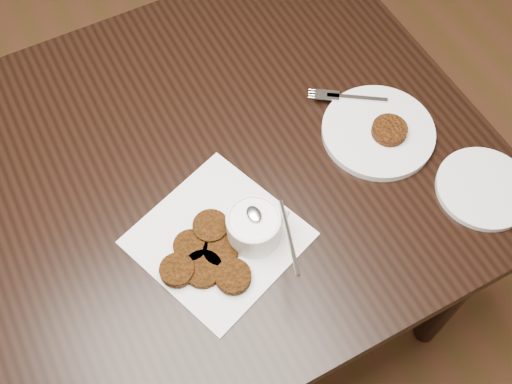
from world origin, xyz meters
TOP-DOWN VIEW (x-y plane):
  - floor at (0.00, 0.00)m, footprint 4.00×4.00m
  - table at (-0.05, 0.17)m, footprint 1.41×0.91m
  - napkin at (0.06, 0.01)m, footprint 0.33×0.33m
  - sauce_ramekin at (0.12, -0.02)m, footprint 0.13×0.13m
  - patty_cluster at (0.02, -0.02)m, footprint 0.26×0.26m
  - plate_with_patty at (0.44, 0.07)m, footprint 0.31×0.31m
  - plate_empty at (0.55, -0.13)m, footprint 0.23×0.23m

SIDE VIEW (x-z plane):
  - floor at x=0.00m, z-range 0.00..0.00m
  - table at x=-0.05m, z-range 0.00..0.75m
  - napkin at x=0.06m, z-range 0.75..0.75m
  - plate_empty at x=0.55m, z-range 0.75..0.76m
  - patty_cluster at x=0.02m, z-range 0.75..0.78m
  - plate_with_patty at x=0.44m, z-range 0.75..0.78m
  - sauce_ramekin at x=0.12m, z-range 0.75..0.89m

